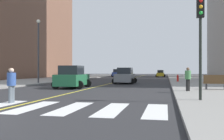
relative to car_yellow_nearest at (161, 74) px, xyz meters
The scene contains 14 objects.
crosswalk_paint 54.09m from the car_yellow_nearest, 95.74° to the right, with size 13.50×4.00×0.01m.
lane_divider_paint 18.63m from the car_yellow_nearest, 106.88° to the right, with size 0.16×80.00×0.01m, color yellow.
low_rise_brick_west 36.45m from the car_yellow_nearest, 158.63° to the right, with size 16.00×32.00×27.73m, color brown.
car_yellow_nearest is the anchor object (origin of this frame).
car_gray_second 33.03m from the car_yellow_nearest, 96.26° to the right, with size 2.73×4.35×1.94m.
car_green_third 42.26m from the car_yellow_nearest, 99.68° to the right, with size 2.97×4.64×2.04m.
car_blue_fourth 10.42m from the car_yellow_nearest, behind, with size 2.65×4.22×1.88m.
traffic_light_near_corner 50.99m from the car_yellow_nearest, 86.67° to the right, with size 0.36×0.41×5.10m.
park_bench 43.38m from the car_yellow_nearest, 83.36° to the right, with size 1.82×0.63×1.12m.
pedestrian_crossing 53.04m from the car_yellow_nearest, 96.78° to the right, with size 0.43×0.43×1.74m.
pedestrian_waiting_east 45.10m from the car_yellow_nearest, 86.43° to the right, with size 0.42×0.42×1.68m.
pedestrian_walking_west 42.44m from the car_yellow_nearest, 110.14° to the right, with size 0.41×0.41×1.66m.
fire_hydrant 28.95m from the car_yellow_nearest, 84.47° to the right, with size 0.26×0.26×0.89m.
street_lamp 38.37m from the car_yellow_nearest, 110.69° to the right, with size 0.44×0.44×7.47m.
Camera 1 is at (6.68, -6.75, 1.63)m, focal length 42.47 mm.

